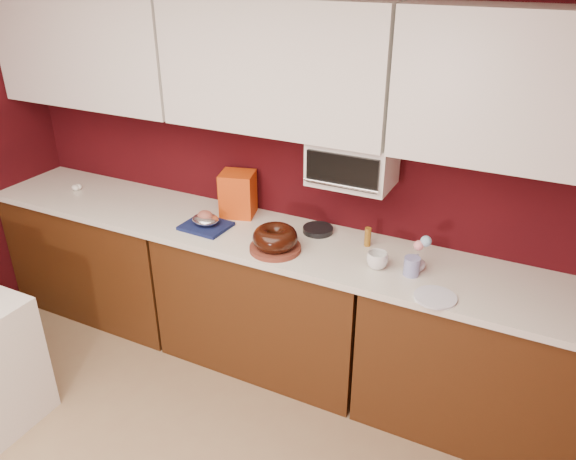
# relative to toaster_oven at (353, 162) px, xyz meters

# --- Properties ---
(wall_back) EXTENTS (4.00, 0.02, 2.50)m
(wall_back) POSITION_rel_toaster_oven_xyz_m (-0.45, 0.15, -0.12)
(wall_back) COLOR #3B080B
(wall_back) RESTS_ON floor
(base_cabinet_left) EXTENTS (1.31, 0.58, 0.86)m
(base_cabinet_left) POSITION_rel_toaster_oven_xyz_m (-1.78, -0.17, -0.95)
(base_cabinet_left) COLOR #44230D
(base_cabinet_left) RESTS_ON floor
(base_cabinet_center) EXTENTS (1.31, 0.58, 0.86)m
(base_cabinet_center) POSITION_rel_toaster_oven_xyz_m (-0.45, -0.17, -0.95)
(base_cabinet_center) COLOR #44230D
(base_cabinet_center) RESTS_ON floor
(base_cabinet_right) EXTENTS (1.31, 0.58, 0.86)m
(base_cabinet_right) POSITION_rel_toaster_oven_xyz_m (0.88, -0.17, -0.95)
(base_cabinet_right) COLOR #44230D
(base_cabinet_right) RESTS_ON floor
(countertop) EXTENTS (4.00, 0.62, 0.04)m
(countertop) POSITION_rel_toaster_oven_xyz_m (-0.45, -0.17, -0.49)
(countertop) COLOR silver
(countertop) RESTS_ON base_cabinet_center
(upper_cabinet_left) EXTENTS (1.31, 0.33, 0.70)m
(upper_cabinet_left) POSITION_rel_toaster_oven_xyz_m (-1.78, -0.02, 0.48)
(upper_cabinet_left) COLOR white
(upper_cabinet_left) RESTS_ON wall_back
(upper_cabinet_center) EXTENTS (1.31, 0.33, 0.70)m
(upper_cabinet_center) POSITION_rel_toaster_oven_xyz_m (-0.45, -0.02, 0.48)
(upper_cabinet_center) COLOR white
(upper_cabinet_center) RESTS_ON wall_back
(upper_cabinet_right) EXTENTS (1.31, 0.33, 0.70)m
(upper_cabinet_right) POSITION_rel_toaster_oven_xyz_m (0.88, -0.02, 0.48)
(upper_cabinet_right) COLOR white
(upper_cabinet_right) RESTS_ON wall_back
(toaster_oven) EXTENTS (0.45, 0.30, 0.25)m
(toaster_oven) POSITION_rel_toaster_oven_xyz_m (0.00, 0.00, 0.00)
(toaster_oven) COLOR white
(toaster_oven) RESTS_ON upper_cabinet_center
(toaster_oven_door) EXTENTS (0.40, 0.02, 0.18)m
(toaster_oven_door) POSITION_rel_toaster_oven_xyz_m (0.00, -0.16, 0.00)
(toaster_oven_door) COLOR black
(toaster_oven_door) RESTS_ON toaster_oven
(toaster_oven_handle) EXTENTS (0.42, 0.02, 0.02)m
(toaster_oven_handle) POSITION_rel_toaster_oven_xyz_m (0.00, -0.18, -0.07)
(toaster_oven_handle) COLOR silver
(toaster_oven_handle) RESTS_ON toaster_oven
(cake_base) EXTENTS (0.30, 0.30, 0.03)m
(cake_base) POSITION_rel_toaster_oven_xyz_m (-0.32, -0.31, -0.46)
(cake_base) COLOR brown
(cake_base) RESTS_ON countertop
(bundt_cake) EXTENTS (0.28, 0.28, 0.10)m
(bundt_cake) POSITION_rel_toaster_oven_xyz_m (-0.32, -0.31, -0.39)
(bundt_cake) COLOR black
(bundt_cake) RESTS_ON cake_base
(navy_towel) EXTENTS (0.28, 0.24, 0.02)m
(navy_towel) POSITION_rel_toaster_oven_xyz_m (-0.83, -0.24, -0.46)
(navy_towel) COLOR #131B49
(navy_towel) RESTS_ON countertop
(foil_ham_nest) EXTENTS (0.17, 0.14, 0.06)m
(foil_ham_nest) POSITION_rel_toaster_oven_xyz_m (-0.83, -0.24, -0.42)
(foil_ham_nest) COLOR silver
(foil_ham_nest) RESTS_ON navy_towel
(roasted_ham) EXTENTS (0.12, 0.11, 0.06)m
(roasted_ham) POSITION_rel_toaster_oven_xyz_m (-0.83, -0.24, -0.40)
(roasted_ham) COLOR #A5594B
(roasted_ham) RESTS_ON foil_ham_nest
(pandoro_box) EXTENTS (0.25, 0.24, 0.28)m
(pandoro_box) POSITION_rel_toaster_oven_xyz_m (-0.75, 0.01, -0.34)
(pandoro_box) COLOR #B7220C
(pandoro_box) RESTS_ON countertop
(dark_pan) EXTENTS (0.19, 0.19, 0.03)m
(dark_pan) POSITION_rel_toaster_oven_xyz_m (-0.20, 0.00, -0.46)
(dark_pan) COLOR black
(dark_pan) RESTS_ON countertop
(coffee_mug) EXTENTS (0.13, 0.13, 0.11)m
(coffee_mug) POSITION_rel_toaster_oven_xyz_m (0.25, -0.24, -0.42)
(coffee_mug) COLOR white
(coffee_mug) RESTS_ON countertop
(blue_jar) EXTENTS (0.11, 0.11, 0.10)m
(blue_jar) POSITION_rel_toaster_oven_xyz_m (0.43, -0.23, -0.43)
(blue_jar) COLOR navy
(blue_jar) RESTS_ON countertop
(flower_vase) EXTENTS (0.10, 0.10, 0.11)m
(flower_vase) POSITION_rel_toaster_oven_xyz_m (0.44, -0.17, -0.42)
(flower_vase) COLOR silver
(flower_vase) RESTS_ON countertop
(flower_pink) EXTENTS (0.05, 0.05, 0.05)m
(flower_pink) POSITION_rel_toaster_oven_xyz_m (0.44, -0.17, -0.33)
(flower_pink) COLOR pink
(flower_pink) RESTS_ON flower_vase
(flower_blue) EXTENTS (0.06, 0.06, 0.06)m
(flower_blue) POSITION_rel_toaster_oven_xyz_m (0.47, -0.15, -0.30)
(flower_blue) COLOR #93C7EB
(flower_blue) RESTS_ON flower_vase
(china_plate) EXTENTS (0.22, 0.22, 0.01)m
(china_plate) POSITION_rel_toaster_oven_xyz_m (0.60, -0.39, -0.47)
(china_plate) COLOR white
(china_plate) RESTS_ON countertop
(amber_bottle) EXTENTS (0.05, 0.05, 0.11)m
(amber_bottle) POSITION_rel_toaster_oven_xyz_m (0.12, -0.03, -0.42)
(amber_bottle) COLOR #8B5A19
(amber_bottle) RESTS_ON countertop
(egg_left) EXTENTS (0.07, 0.06, 0.05)m
(egg_left) POSITION_rel_toaster_oven_xyz_m (-1.97, -0.16, -0.45)
(egg_left) COLOR white
(egg_left) RESTS_ON countertop
(egg_right) EXTENTS (0.06, 0.05, 0.04)m
(egg_right) POSITION_rel_toaster_oven_xyz_m (-1.97, -0.14, -0.45)
(egg_right) COLOR white
(egg_right) RESTS_ON countertop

